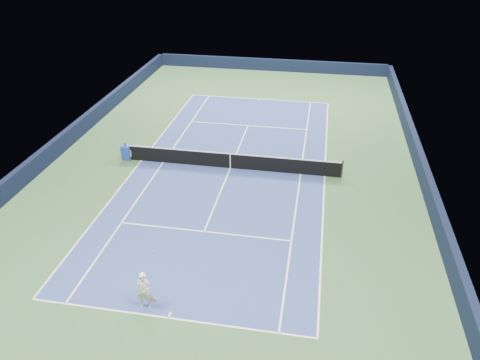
# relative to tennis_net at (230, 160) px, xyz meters

# --- Properties ---
(ground) EXTENTS (40.00, 40.00, 0.00)m
(ground) POSITION_rel_tennis_net_xyz_m (0.00, 0.00, -0.50)
(ground) COLOR #32552E
(ground) RESTS_ON ground
(wall_far) EXTENTS (22.00, 0.35, 1.10)m
(wall_far) POSITION_rel_tennis_net_xyz_m (0.00, 19.82, 0.05)
(wall_far) COLOR black
(wall_far) RESTS_ON ground
(wall_right) EXTENTS (0.35, 40.00, 1.10)m
(wall_right) POSITION_rel_tennis_net_xyz_m (10.82, 0.00, 0.05)
(wall_right) COLOR black
(wall_right) RESTS_ON ground
(wall_left) EXTENTS (0.35, 40.00, 1.10)m
(wall_left) POSITION_rel_tennis_net_xyz_m (-10.82, 0.00, 0.05)
(wall_left) COLOR black
(wall_left) RESTS_ON ground
(court_surface) EXTENTS (10.97, 23.77, 0.01)m
(court_surface) POSITION_rel_tennis_net_xyz_m (0.00, 0.00, -0.50)
(court_surface) COLOR navy
(court_surface) RESTS_ON ground
(baseline_far) EXTENTS (10.97, 0.08, 0.00)m
(baseline_far) POSITION_rel_tennis_net_xyz_m (0.00, 11.88, -0.50)
(baseline_far) COLOR white
(baseline_far) RESTS_ON ground
(baseline_near) EXTENTS (10.97, 0.08, 0.00)m
(baseline_near) POSITION_rel_tennis_net_xyz_m (0.00, -11.88, -0.50)
(baseline_near) COLOR white
(baseline_near) RESTS_ON ground
(sideline_doubles_right) EXTENTS (0.08, 23.77, 0.00)m
(sideline_doubles_right) POSITION_rel_tennis_net_xyz_m (5.49, 0.00, -0.50)
(sideline_doubles_right) COLOR white
(sideline_doubles_right) RESTS_ON ground
(sideline_doubles_left) EXTENTS (0.08, 23.77, 0.00)m
(sideline_doubles_left) POSITION_rel_tennis_net_xyz_m (-5.49, 0.00, -0.50)
(sideline_doubles_left) COLOR white
(sideline_doubles_left) RESTS_ON ground
(sideline_singles_right) EXTENTS (0.08, 23.77, 0.00)m
(sideline_singles_right) POSITION_rel_tennis_net_xyz_m (4.12, 0.00, -0.50)
(sideline_singles_right) COLOR white
(sideline_singles_right) RESTS_ON ground
(sideline_singles_left) EXTENTS (0.08, 23.77, 0.00)m
(sideline_singles_left) POSITION_rel_tennis_net_xyz_m (-4.12, 0.00, -0.50)
(sideline_singles_left) COLOR white
(sideline_singles_left) RESTS_ON ground
(service_line_far) EXTENTS (8.23, 0.08, 0.00)m
(service_line_far) POSITION_rel_tennis_net_xyz_m (0.00, 6.40, -0.50)
(service_line_far) COLOR white
(service_line_far) RESTS_ON ground
(service_line_near) EXTENTS (8.23, 0.08, 0.00)m
(service_line_near) POSITION_rel_tennis_net_xyz_m (0.00, -6.40, -0.50)
(service_line_near) COLOR white
(service_line_near) RESTS_ON ground
(center_service_line) EXTENTS (0.08, 12.80, 0.00)m
(center_service_line) POSITION_rel_tennis_net_xyz_m (0.00, 0.00, -0.50)
(center_service_line) COLOR white
(center_service_line) RESTS_ON ground
(center_mark_far) EXTENTS (0.08, 0.30, 0.00)m
(center_mark_far) POSITION_rel_tennis_net_xyz_m (0.00, 11.73, -0.50)
(center_mark_far) COLOR white
(center_mark_far) RESTS_ON ground
(center_mark_near) EXTENTS (0.08, 0.30, 0.00)m
(center_mark_near) POSITION_rel_tennis_net_xyz_m (0.00, -11.73, -0.50)
(center_mark_near) COLOR white
(center_mark_near) RESTS_ON ground
(tennis_net) EXTENTS (12.90, 0.10, 1.07)m
(tennis_net) POSITION_rel_tennis_net_xyz_m (0.00, 0.00, 0.00)
(tennis_net) COLOR black
(tennis_net) RESTS_ON ground
(sponsor_cube) EXTENTS (0.61, 0.55, 0.90)m
(sponsor_cube) POSITION_rel_tennis_net_xyz_m (-6.40, 0.07, -0.05)
(sponsor_cube) COLOR #1C3DA9
(sponsor_cube) RESTS_ON ground
(tennis_player) EXTENTS (0.77, 1.24, 1.94)m
(tennis_player) POSITION_rel_tennis_net_xyz_m (-0.99, -11.49, 0.30)
(tennis_player) COLOR white
(tennis_player) RESTS_ON ground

